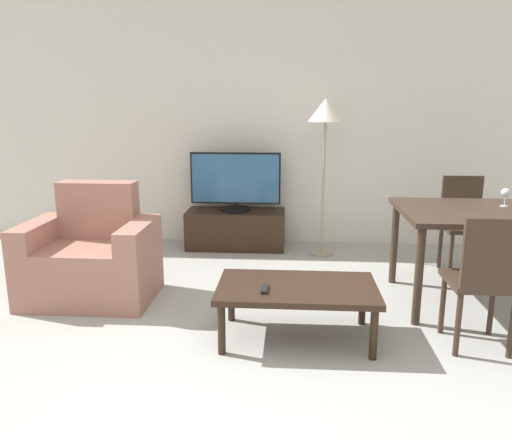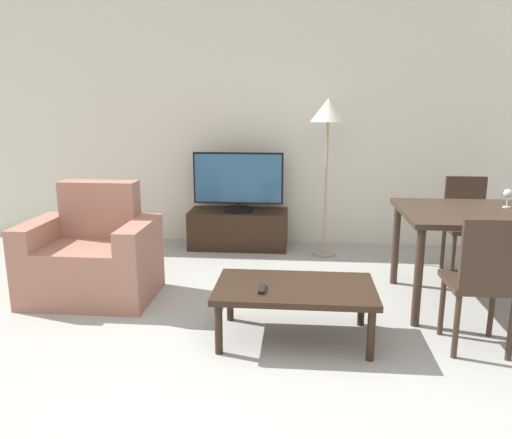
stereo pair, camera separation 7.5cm
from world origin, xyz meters
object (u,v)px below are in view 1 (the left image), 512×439
Objects in this scene: coffee_table at (297,291)px; floor_lamp at (325,119)px; armchair at (92,259)px; dining_chair_near at (485,276)px; tv_stand at (236,229)px; dining_chair_far at (463,219)px; dining_table at (474,222)px; remote_primary at (264,289)px; tv at (236,182)px; wine_glass_center at (506,194)px.

floor_lamp reaches higher than coffee_table.
dining_chair_near is at bearing -14.19° from armchair.
tv_stand is 2.30m from dining_chair_far.
floor_lamp is (-0.88, 2.04, 0.89)m from dining_chair_near.
armchair is 2.89m from dining_chair_near.
floor_lamp reaches higher than dining_table.
dining_chair_far is at bearing 76.27° from dining_chair_near.
remote_primary is (0.44, -2.25, 0.18)m from tv_stand.
tv_stand is 0.52m from tv.
floor_lamp reaches higher than wine_glass_center.
dining_chair_near reaches higher than tv_stand.
tv reaches higher than dining_chair_near.
dining_chair_far is 2.39m from remote_primary.
tv_stand is (1.00, 1.53, -0.12)m from armchair.
armchair is at bearing 159.33° from coffee_table.
wine_glass_center reaches higher than remote_primary.
dining_chair_far is (3.19, 0.89, 0.18)m from armchair.
tv is 0.92× the size of coffee_table.
remote_primary is at bearing -26.72° from armchair.
coffee_table is at bearing -98.07° from floor_lamp.
remote_primary is (-0.49, -2.06, -1.01)m from floor_lamp.
coffee_table is at bearing -20.67° from armchair.
tv reaches higher than remote_primary.
coffee_table is 6.99× the size of remote_primary.
dining_chair_far reaches higher than tv_stand.
tv_stand reaches higher than coffee_table.
armchair is at bearing -123.12° from tv.
dining_chair_near is 1.11m from wine_glass_center.
tv_stand is at bearing 163.71° from dining_chair_far.
dining_table is 1.78m from remote_primary.
dining_chair_near is 1.37m from remote_primary.
floor_lamp is at bearing 160.60° from dining_chair_far.
dining_table is 0.84m from dining_chair_near.
dining_table is at bearing -49.24° from floor_lamp.
coffee_table is 1.91m from wine_glass_center.
floor_lamp is 1.82m from wine_glass_center.
floor_lamp reaches higher than dining_chair_far.
coffee_table is 2.17m from dining_chair_far.
floor_lamp is at bearing 140.65° from wine_glass_center.
dining_chair_near is 2.40m from floor_lamp.
tv is at bearing -90.00° from tv_stand.
wine_glass_center is at bearing 27.79° from coffee_table.
dining_chair_near is at bearing 0.56° from remote_primary.
tv reaches higher than dining_chair_far.
armchair is 1.83m from tv_stand.
floor_lamp reaches higher than dining_chair_near.
wine_glass_center reaches higher than tv_stand.
armchair is 1.87m from tv.
floor_lamp is at bearing 34.84° from armchair.
tv_stand is 1.10× the size of tv.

